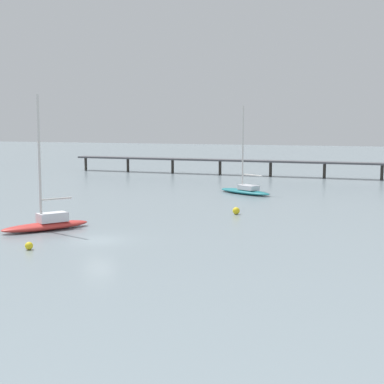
{
  "coord_description": "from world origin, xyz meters",
  "views": [
    {
      "loc": [
        22.33,
        -38.44,
        8.99
      ],
      "look_at": [
        0.0,
        20.44,
        1.5
      ],
      "focal_mm": 54.0,
      "sensor_mm": 36.0,
      "label": 1
    }
  ],
  "objects_px": {
    "pier": "(378,156)",
    "mooring_buoy_far": "(236,211)",
    "mooring_buoy_near": "(29,246)",
    "sailboat_teal": "(245,189)",
    "sailboat_red": "(47,222)"
  },
  "relations": [
    {
      "from": "pier",
      "to": "sailboat_red",
      "type": "relative_size",
      "value": 6.57
    },
    {
      "from": "mooring_buoy_far",
      "to": "pier",
      "type": "bearing_deg",
      "value": 75.33
    },
    {
      "from": "mooring_buoy_near",
      "to": "mooring_buoy_far",
      "type": "xyz_separation_m",
      "value": [
        9.28,
        20.86,
        0.07
      ]
    },
    {
      "from": "pier",
      "to": "mooring_buoy_near",
      "type": "height_order",
      "value": "pier"
    },
    {
      "from": "pier",
      "to": "mooring_buoy_near",
      "type": "bearing_deg",
      "value": -107.86
    },
    {
      "from": "pier",
      "to": "mooring_buoy_far",
      "type": "xyz_separation_m",
      "value": [
        -11.08,
        -42.3,
        -3.52
      ]
    },
    {
      "from": "mooring_buoy_far",
      "to": "mooring_buoy_near",
      "type": "bearing_deg",
      "value": -113.98
    },
    {
      "from": "sailboat_teal",
      "to": "mooring_buoy_far",
      "type": "relative_size",
      "value": 15.59
    },
    {
      "from": "pier",
      "to": "sailboat_teal",
      "type": "bearing_deg",
      "value": -119.75
    },
    {
      "from": "sailboat_teal",
      "to": "mooring_buoy_near",
      "type": "xyz_separation_m",
      "value": [
        -5.62,
        -37.38,
        -0.33
      ]
    },
    {
      "from": "pier",
      "to": "mooring_buoy_near",
      "type": "distance_m",
      "value": 66.45
    },
    {
      "from": "pier",
      "to": "sailboat_teal",
      "type": "relative_size",
      "value": 6.64
    },
    {
      "from": "sailboat_red",
      "to": "pier",
      "type": "bearing_deg",
      "value": 67.07
    },
    {
      "from": "sailboat_teal",
      "to": "mooring_buoy_far",
      "type": "height_order",
      "value": "sailboat_teal"
    },
    {
      "from": "sailboat_teal",
      "to": "sailboat_red",
      "type": "bearing_deg",
      "value": -106.54
    }
  ]
}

